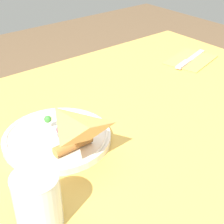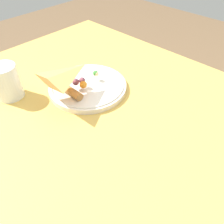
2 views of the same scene
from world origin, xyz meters
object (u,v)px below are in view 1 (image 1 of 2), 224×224
dining_table (127,152)px  napkin_folded (191,60)px  butter_knife (190,60)px  plate_pizza (58,136)px  milk_glass (38,202)px

dining_table → napkin_folded: bearing=20.6°
butter_knife → plate_pizza: bearing=175.7°
dining_table → milk_glass: 0.38m
dining_table → butter_knife: bearing=20.7°
milk_glass → butter_knife: size_ratio=0.51×
butter_knife → napkin_folded: bearing=0.0°
milk_glass → napkin_folded: 0.82m
milk_glass → dining_table: bearing=23.9°
milk_glass → napkin_folded: (0.76, 0.31, -0.05)m
milk_glass → napkin_folded: milk_glass is taller
plate_pizza → milk_glass: 0.24m
milk_glass → napkin_folded: bearing=22.0°
plate_pizza → butter_knife: plate_pizza is taller
milk_glass → napkin_folded: size_ratio=0.51×
dining_table → napkin_folded: (0.44, 0.16, 0.09)m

